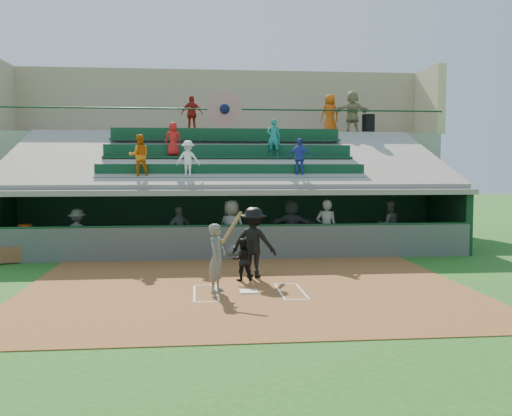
{
  "coord_description": "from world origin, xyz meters",
  "views": [
    {
      "loc": [
        -1.2,
        -13.45,
        2.99
      ],
      "look_at": [
        0.53,
        3.5,
        1.8
      ],
      "focal_mm": 40.0,
      "sensor_mm": 36.0,
      "label": 1
    }
  ],
  "objects": [
    {
      "name": "concourse_staff_a",
      "position": [
        -1.44,
        12.61,
        5.43
      ],
      "size": [
        1.02,
        0.52,
        1.66
      ],
      "primitive_type": "imported",
      "rotation": [
        0.0,
        0.0,
        3.26
      ],
      "color": "#AD1E13",
      "rests_on": "concourse_slab"
    },
    {
      "name": "dugout_player_a",
      "position": [
        -5.18,
        5.84,
        0.84
      ],
      "size": [
        1.15,
        0.83,
        1.6
      ],
      "primitive_type": "imported",
      "rotation": [
        0.0,
        0.0,
        2.9
      ],
      "color": "#565853",
      "rests_on": "dugout_floor"
    },
    {
      "name": "catcher",
      "position": [
        -0.05,
        1.44,
        0.58
      ],
      "size": [
        0.59,
        0.48,
        1.12
      ],
      "primitive_type": "imported",
      "rotation": [
        0.0,
        0.0,
        3.26
      ],
      "color": "black",
      "rests_on": "dirt_slab"
    },
    {
      "name": "dugout_player_c",
      "position": [
        -0.1,
        5.22,
        1.0
      ],
      "size": [
        1.11,
        0.99,
        1.92
      ],
      "primitive_type": "imported",
      "rotation": [
        0.0,
        0.0,
        2.63
      ],
      "color": "#51534E",
      "rests_on": "dugout_floor"
    },
    {
      "name": "water_cooler",
      "position": [
        -6.89,
        5.92,
        0.92
      ],
      "size": [
        0.45,
        0.45,
        0.45
      ],
      "primitive_type": "cylinder",
      "color": "#E64F0D",
      "rests_on": "white_table"
    },
    {
      "name": "dugout_player_b",
      "position": [
        -1.84,
        6.16,
        0.86
      ],
      "size": [
        1.03,
        0.82,
        1.64
      ],
      "primitive_type": "imported",
      "rotation": [
        0.0,
        0.0,
        3.66
      ],
      "color": "#5E615C",
      "rests_on": "dugout_floor"
    },
    {
      "name": "dirt_slab",
      "position": [
        0.0,
        0.5,
        0.01
      ],
      "size": [
        11.0,
        9.0,
        0.02
      ],
      "primitive_type": "cube",
      "color": "brown",
      "rests_on": "ground"
    },
    {
      "name": "concourse_slab",
      "position": [
        0.0,
        13.5,
        2.3
      ],
      "size": [
        20.0,
        3.0,
        4.6
      ],
      "primitive_type": "cube",
      "color": "gray",
      "rests_on": "ground"
    },
    {
      "name": "home_umpire",
      "position": [
        0.3,
        1.88,
        0.98
      ],
      "size": [
        1.41,
        1.11,
        1.91
      ],
      "primitive_type": "imported",
      "rotation": [
        0.0,
        0.0,
        2.77
      ],
      "color": "black",
      "rests_on": "dirt_slab"
    },
    {
      "name": "white_table",
      "position": [
        -6.95,
        5.9,
        0.37
      ],
      "size": [
        0.78,
        0.6,
        0.65
      ],
      "primitive_type": "cube",
      "rotation": [
        0.0,
        0.0,
        0.06
      ],
      "color": "white",
      "rests_on": "dugout_floor"
    },
    {
      "name": "batters_box_chalk",
      "position": [
        0.0,
        0.0,
        0.02
      ],
      "size": [
        2.65,
        1.85,
        0.01
      ],
      "color": "white",
      "rests_on": "dirt_slab"
    },
    {
      "name": "dugout_player_e",
      "position": [
        3.08,
        5.23,
        0.99
      ],
      "size": [
        0.78,
        0.6,
        1.9
      ],
      "primitive_type": "imported",
      "rotation": [
        0.0,
        0.0,
        2.91
      ],
      "color": "#5E615B",
      "rests_on": "dugout_floor"
    },
    {
      "name": "dugout_player_f",
      "position": [
        5.68,
        6.52,
        0.93
      ],
      "size": [
        0.92,
        0.75,
        1.78
      ],
      "primitive_type": "imported",
      "rotation": [
        0.0,
        0.0,
        3.23
      ],
      "color": "#575A55",
      "rests_on": "dugout_floor"
    },
    {
      "name": "grandstand",
      "position": [
        -0.01,
        10.51,
        2.26
      ],
      "size": [
        20.4,
        10.4,
        7.8
      ],
      "color": "#535953",
      "rests_on": "ground"
    },
    {
      "name": "trash_bin",
      "position": [
        6.72,
        12.57,
        5.04
      ],
      "size": [
        0.59,
        0.59,
        0.89
      ],
      "primitive_type": "cylinder",
      "color": "black",
      "rests_on": "concourse_slab"
    },
    {
      "name": "home_plate",
      "position": [
        0.0,
        0.0,
        0.04
      ],
      "size": [
        0.43,
        0.43,
        0.03
      ],
      "primitive_type": "cube",
      "color": "silver",
      "rests_on": "dirt_slab"
    },
    {
      "name": "dugout_floor",
      "position": [
        0.0,
        6.75,
        0.02
      ],
      "size": [
        16.0,
        3.5,
        0.04
      ],
      "primitive_type": "cube",
      "color": "gray",
      "rests_on": "ground"
    },
    {
      "name": "dugout_player_d",
      "position": [
        2.16,
        6.8,
        0.95
      ],
      "size": [
        1.74,
        0.8,
        1.81
      ],
      "primitive_type": "imported",
      "rotation": [
        0.0,
        0.0,
        2.98
      ],
      "color": "#5F625C",
      "rests_on": "dugout_floor"
    },
    {
      "name": "concourse_staff_c",
      "position": [
        5.86,
        12.28,
        5.56
      ],
      "size": [
        1.79,
        0.6,
        1.92
      ],
      "primitive_type": "imported",
      "rotation": [
        0.0,
        0.0,
        3.16
      ],
      "color": "tan",
      "rests_on": "concourse_slab"
    },
    {
      "name": "ground",
      "position": [
        0.0,
        0.0,
        0.0
      ],
      "size": [
        100.0,
        100.0,
        0.0
      ],
      "primitive_type": "plane",
      "color": "#1F5618",
      "rests_on": "ground"
    },
    {
      "name": "batter_at_plate",
      "position": [
        -0.75,
        0.06,
        0.86
      ],
      "size": [
        0.92,
        0.77,
        1.95
      ],
      "color": "#555853",
      "rests_on": "dirt_slab"
    },
    {
      "name": "concourse_staff_b",
      "position": [
        4.98,
        12.93,
        5.52
      ],
      "size": [
        1.0,
        0.76,
        1.84
      ],
      "primitive_type": "imported",
      "rotation": [
        0.0,
        0.0,
        3.36
      ],
      "color": "#D34F0C",
      "rests_on": "concourse_slab"
    },
    {
      "name": "dugout_bench",
      "position": [
        -0.27,
        8.01,
        0.29
      ],
      "size": [
        15.36,
        6.96,
        0.49
      ],
      "primitive_type": "cube",
      "rotation": [
        0.0,
        0.0,
        0.41
      ],
      "color": "brown",
      "rests_on": "dugout_floor"
    }
  ]
}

